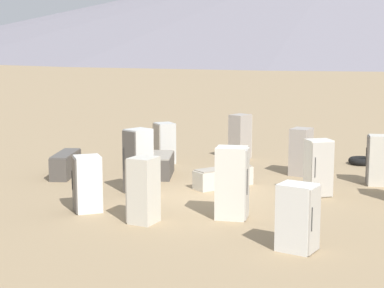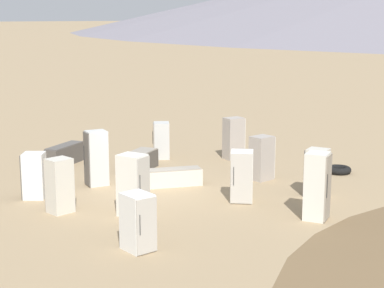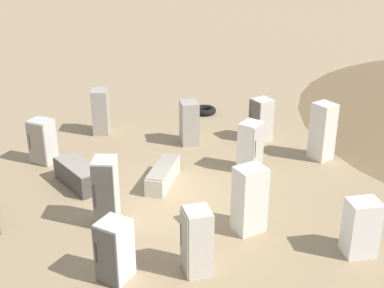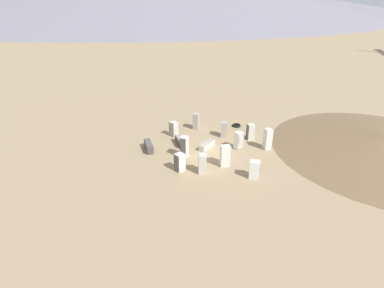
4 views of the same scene
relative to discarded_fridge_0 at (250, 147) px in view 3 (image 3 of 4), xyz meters
name	(u,v)px [view 3 (image 3 of 4)]	position (x,y,z in m)	size (l,w,h in m)	color
ground_plane	(175,201)	(1.90, -2.44, -0.81)	(1000.00, 1000.00, 0.00)	#9E8460
discarded_fridge_0	(250,147)	(0.00, 0.00, 0.00)	(0.90, 0.88, 1.62)	silver
discarded_fridge_2	(163,175)	(0.81, -2.77, -0.51)	(1.98, 1.08, 0.60)	beige
discarded_fridge_3	(250,199)	(3.48, -0.53, 0.09)	(0.88, 0.97, 1.81)	silver
discarded_fridge_4	(114,251)	(5.30, -3.83, -0.08)	(0.92, 0.90, 1.46)	white
discarded_fridge_5	(42,141)	(-0.93, -6.70, -0.08)	(0.89, 0.91, 1.46)	silver
discarded_fridge_6	(362,228)	(4.63, 2.00, -0.09)	(0.70, 0.85, 1.44)	white
discarded_fridge_7	(78,175)	(0.80, -5.32, -0.46)	(1.91, 1.66, 0.71)	#4C4742
discarded_fridge_8	(189,123)	(-2.24, -1.84, -0.03)	(0.85, 0.70, 1.55)	#A89E93
discarded_fridge_9	(261,120)	(-2.41, 0.75, -0.04)	(0.86, 0.89, 1.54)	beige
discarded_fridge_10	(101,112)	(-3.35, -5.06, 0.03)	(0.78, 0.58, 1.67)	#A89E93
discarded_fridge_11	(197,241)	(5.15, -1.98, 0.00)	(0.76, 0.74, 1.62)	beige
discarded_fridge_12	(106,192)	(2.99, -4.23, 0.13)	(0.76, 0.64, 1.88)	silver
discarded_fridge_13	(323,131)	(-0.78, 2.52, 0.16)	(0.89, 0.89, 1.93)	silver
scrap_tire	(205,110)	(-5.22, -1.07, -0.69)	(0.91, 0.91, 0.25)	black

